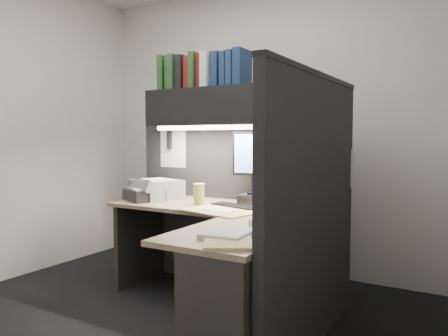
{
  "coord_description": "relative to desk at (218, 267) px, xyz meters",
  "views": [
    {
      "loc": [
        1.82,
        -2.29,
        1.25
      ],
      "look_at": [
        0.17,
        0.51,
        1.02
      ],
      "focal_mm": 35.0,
      "sensor_mm": 36.0,
      "label": 1
    }
  ],
  "objects": [
    {
      "name": "telephone",
      "position": [
        0.23,
        0.77,
        0.34
      ],
      "size": [
        0.31,
        0.31,
        0.1
      ],
      "primitive_type": "cube",
      "rotation": [
        0.0,
        0.0,
        -0.29
      ],
      "color": "#B6A68C",
      "rests_on": "desk"
    },
    {
      "name": "printer",
      "position": [
        -0.99,
        0.61,
        0.37
      ],
      "size": [
        0.49,
        0.46,
        0.16
      ],
      "primitive_type": "cube",
      "rotation": [
        0.0,
        0.0,
        -0.35
      ],
      "color": "gray",
      "rests_on": "desk"
    },
    {
      "name": "wall_left",
      "position": [
        -2.18,
        0.0,
        0.91
      ],
      "size": [
        0.04,
        3.0,
        2.7
      ],
      "primitive_type": "cube",
      "color": "white",
      "rests_on": "floor"
    },
    {
      "name": "mouse",
      "position": [
        0.12,
        0.5,
        0.31
      ],
      "size": [
        0.07,
        0.11,
        0.04
      ],
      "primitive_type": "ellipsoid",
      "rotation": [
        0.0,
        0.0,
        -0.03
      ],
      "color": "black",
      "rests_on": "mousepad"
    },
    {
      "name": "monitor",
      "position": [
        -0.06,
        0.8,
        0.51
      ],
      "size": [
        0.53,
        0.27,
        0.57
      ],
      "rotation": [
        0.0,
        0.0,
        0.11
      ],
      "color": "black",
      "rests_on": "desk"
    },
    {
      "name": "mousepad",
      "position": [
        0.13,
        0.5,
        0.29
      ],
      "size": [
        0.25,
        0.24,
        0.0
      ],
      "primitive_type": "cube",
      "rotation": [
        0.0,
        0.0,
        0.35
      ],
      "color": "navy",
      "rests_on": "desk"
    },
    {
      "name": "open_folder",
      "position": [
        -0.17,
        0.32,
        0.29
      ],
      "size": [
        0.58,
        0.44,
        0.01
      ],
      "primitive_type": "cube",
      "rotation": [
        0.0,
        0.0,
        -0.23
      ],
      "color": "#D4C277",
      "rests_on": "desk"
    },
    {
      "name": "notebook_stack",
      "position": [
        -1.01,
        0.48,
        0.33
      ],
      "size": [
        0.39,
        0.37,
        0.09
      ],
      "primitive_type": "cube",
      "rotation": [
        0.0,
        0.0,
        -0.45
      ],
      "color": "black",
      "rests_on": "desk"
    },
    {
      "name": "desk",
      "position": [
        0.0,
        0.0,
        0.0
      ],
      "size": [
        1.7,
        1.53,
        0.73
      ],
      "color": "#8B7B58",
      "rests_on": "floor"
    },
    {
      "name": "overhead_shelf",
      "position": [
        -0.3,
        0.75,
        1.06
      ],
      "size": [
        1.55,
        0.34,
        0.3
      ],
      "primitive_type": "cube",
      "color": "black",
      "rests_on": "partition_back"
    },
    {
      "name": "pinned_papers",
      "position": [
        -0.0,
        0.56,
        0.61
      ],
      "size": [
        1.76,
        1.31,
        0.51
      ],
      "color": "white",
      "rests_on": "partition_back"
    },
    {
      "name": "partition_back",
      "position": [
        -0.4,
        0.93,
        0.36
      ],
      "size": [
        1.9,
        0.06,
        1.6
      ],
      "primitive_type": "cube",
      "color": "black",
      "rests_on": "floor"
    },
    {
      "name": "keyboard",
      "position": [
        -0.17,
        0.53,
        0.3
      ],
      "size": [
        0.42,
        0.23,
        0.02
      ],
      "primitive_type": "cube",
      "rotation": [
        0.0,
        0.0,
        -0.26
      ],
      "color": "black",
      "rests_on": "desk"
    },
    {
      "name": "wall_back",
      "position": [
        -0.43,
        1.5,
        0.91
      ],
      "size": [
        3.5,
        0.04,
        2.7
      ],
      "primitive_type": "cube",
      "color": "white",
      "rests_on": "floor"
    },
    {
      "name": "partition_right",
      "position": [
        0.55,
        0.18,
        0.36
      ],
      "size": [
        0.06,
        1.5,
        1.6
      ],
      "primitive_type": "cube",
      "color": "black",
      "rests_on": "floor"
    },
    {
      "name": "coffee_cup",
      "position": [
        -0.49,
        0.51,
        0.36
      ],
      "size": [
        0.1,
        0.1,
        0.15
      ],
      "primitive_type": "cylinder",
      "rotation": [
        0.0,
        0.0,
        -0.3
      ],
      "color": "#BFD153",
      "rests_on": "desk"
    },
    {
      "name": "manila_stack",
      "position": [
        0.34,
        -0.46,
        0.3
      ],
      "size": [
        0.35,
        0.37,
        0.02
      ],
      "primitive_type": "cube",
      "rotation": [
        0.0,
        0.0,
        0.54
      ],
      "color": "#D4C277",
      "rests_on": "desk"
    },
    {
      "name": "paper_stack_a",
      "position": [
        0.36,
        0.04,
        0.31
      ],
      "size": [
        0.24,
        0.21,
        0.05
      ],
      "primitive_type": "cube",
      "rotation": [
        0.0,
        0.0,
        0.03
      ],
      "color": "white",
      "rests_on": "desk"
    },
    {
      "name": "task_light_tube",
      "position": [
        -0.3,
        0.61,
        0.89
      ],
      "size": [
        1.32,
        0.04,
        0.04
      ],
      "primitive_type": "cylinder",
      "rotation": [
        0.0,
        1.57,
        0.0
      ],
      "color": "white",
      "rests_on": "overhead_shelf"
    },
    {
      "name": "floor",
      "position": [
        -0.43,
        0.0,
        -0.44
      ],
      "size": [
        3.5,
        3.5,
        0.0
      ],
      "primitive_type": "plane",
      "color": "black",
      "rests_on": "ground"
    },
    {
      "name": "paper_stack_b",
      "position": [
        0.26,
        -0.31,
        0.3
      ],
      "size": [
        0.25,
        0.3,
        0.03
      ],
      "primitive_type": "cube",
      "rotation": [
        0.0,
        0.0,
        0.09
      ],
      "color": "white",
      "rests_on": "desk"
    },
    {
      "name": "binder_row",
      "position": [
        -0.6,
        0.75,
        1.35
      ],
      "size": [
        0.8,
        0.26,
        0.3
      ],
      "color": "#264924",
      "rests_on": "overhead_shelf"
    }
  ]
}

